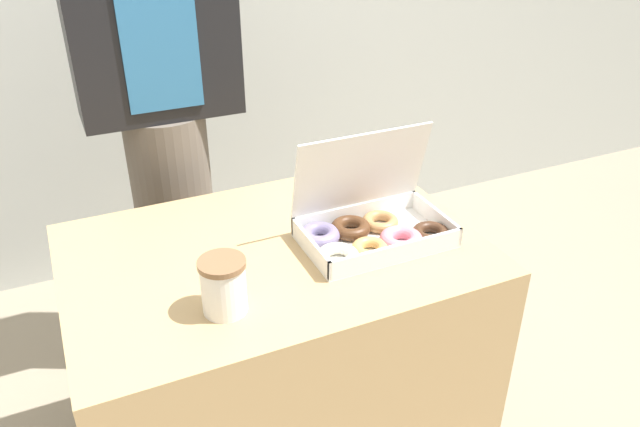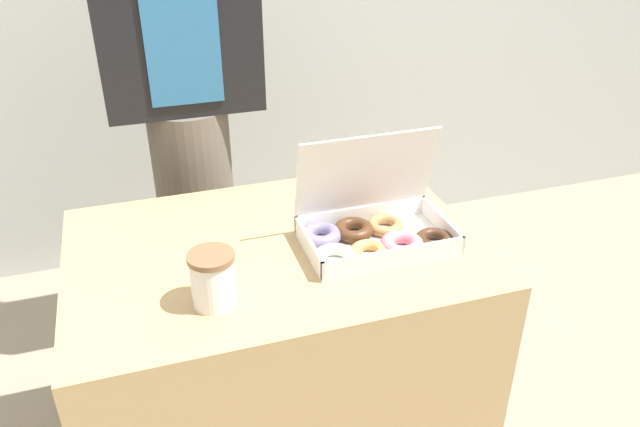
# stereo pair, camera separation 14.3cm
# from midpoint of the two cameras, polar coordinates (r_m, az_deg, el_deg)

# --- Properties ---
(table) EXTENTS (0.98, 0.67, 0.75)m
(table) POSITION_cam_midpoint_polar(r_m,az_deg,el_deg) (1.72, -6.21, -13.74)
(table) COLOR tan
(table) RESTS_ON ground_plane
(donut_box) EXTENTS (0.37, 0.24, 0.26)m
(donut_box) POSITION_cam_midpoint_polar(r_m,az_deg,el_deg) (1.49, 1.81, -1.38)
(donut_box) COLOR white
(donut_box) RESTS_ON table
(coffee_cup) EXTENTS (0.10, 0.10, 0.12)m
(coffee_cup) POSITION_cam_midpoint_polar(r_m,az_deg,el_deg) (1.28, -12.01, -6.58)
(coffee_cup) COLOR white
(coffee_cup) RESTS_ON table
(person_customer) EXTENTS (0.45, 0.25, 1.68)m
(person_customer) POSITION_cam_midpoint_polar(r_m,az_deg,el_deg) (1.94, -16.28, 8.55)
(person_customer) COLOR #665B51
(person_customer) RESTS_ON ground_plane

